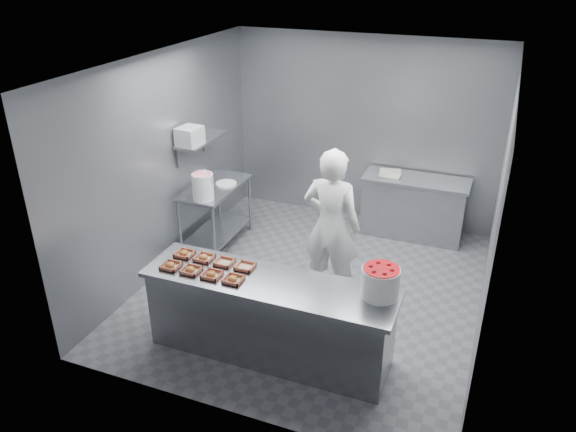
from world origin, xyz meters
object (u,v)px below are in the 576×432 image
object	(u,v)px
tray_7	(245,266)
appliance	(190,136)
service_counter	(269,318)
glaze_bucket	(203,186)
tray_3	(233,279)
tray_1	(191,270)
tray_2	(212,275)
tray_4	(184,253)
tray_6	(224,262)
strawberry_tub	(380,281)
back_counter	(414,207)
prep_table	(216,206)
worker	(331,226)
tray_5	(204,258)
tray_0	(171,266)

from	to	relation	value
tray_7	appliance	distance (m)	2.28
service_counter	glaze_bucket	bearing A→B (deg)	136.16
tray_3	tray_1	bearing A→B (deg)	180.00
tray_2	tray_4	size ratio (longest dim) A/B	1.00
service_counter	tray_3	bearing A→B (deg)	-157.51
tray_1	tray_6	distance (m)	0.36
strawberry_tub	appliance	xyz separation A→B (m)	(-2.90, 1.53, 0.62)
tray_4	strawberry_tub	world-z (taller)	strawberry_tub
back_counter	tray_3	distance (m)	3.63
back_counter	tray_6	world-z (taller)	tray_6
prep_table	tray_1	bearing A→B (deg)	-67.96
back_counter	worker	distance (m)	2.14
service_counter	tray_5	xyz separation A→B (m)	(-0.81, 0.14, 0.47)
tray_3	tray_4	size ratio (longest dim) A/B	1.00
tray_7	tray_5	bearing A→B (deg)	-180.00
worker	glaze_bucket	world-z (taller)	worker
worker	strawberry_tub	xyz separation A→B (m)	(0.83, -1.13, 0.11)
service_counter	tray_5	distance (m)	0.94
tray_4	tray_3	bearing A→B (deg)	-20.56
tray_0	strawberry_tub	xyz separation A→B (m)	(2.13, 0.28, 0.14)
prep_table	appliance	world-z (taller)	appliance
tray_0	service_counter	bearing A→B (deg)	7.35
tray_5	appliance	size ratio (longest dim) A/B	0.60
tray_2	strawberry_tub	size ratio (longest dim) A/B	0.51
tray_6	back_counter	bearing A→B (deg)	64.84
tray_7	tray_6	bearing A→B (deg)	180.00
tray_0	tray_3	bearing A→B (deg)	0.00
tray_1	glaze_bucket	size ratio (longest dim) A/B	0.44
service_counter	worker	distance (m)	1.39
tray_4	tray_5	world-z (taller)	same
service_counter	tray_2	distance (m)	0.75
tray_5	appliance	bearing A→B (deg)	123.28
tray_3	tray_6	bearing A→B (deg)	131.26
tray_0	strawberry_tub	size ratio (longest dim) A/B	0.51
tray_2	tray_3	size ratio (longest dim) A/B	1.00
tray_3	strawberry_tub	distance (m)	1.44
tray_0	tray_3	world-z (taller)	same
tray_0	back_counter	bearing A→B (deg)	60.11
worker	glaze_bucket	bearing A→B (deg)	-5.79
prep_table	worker	bearing A→B (deg)	-19.54
prep_table	tray_7	size ratio (longest dim) A/B	6.40
service_counter	tray_2	size ratio (longest dim) A/B	13.88
prep_table	tray_2	size ratio (longest dim) A/B	6.40
tray_4	tray_7	size ratio (longest dim) A/B	1.00
back_counter	tray_2	bearing A→B (deg)	-113.42
tray_0	tray_3	distance (m)	0.72
back_counter	glaze_bucket	bearing A→B (deg)	-145.03
tray_5	appliance	world-z (taller)	appliance
tray_6	appliance	bearing A→B (deg)	129.13
tray_2	appliance	distance (m)	2.33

